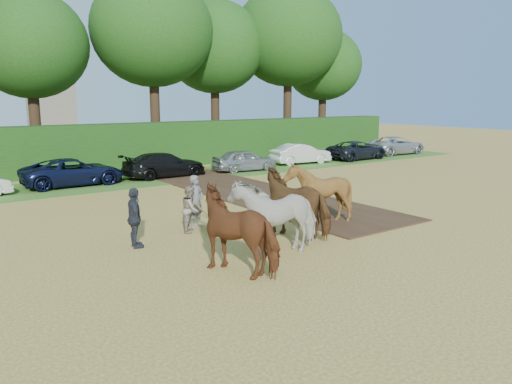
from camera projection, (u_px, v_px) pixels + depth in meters
ground at (333, 227)px, 18.01m from camera, size 120.00×120.00×0.00m
earth_strip at (254, 193)px, 24.44m from camera, size 4.50×17.00×0.05m
grass_verge at (164, 178)px, 29.17m from camera, size 50.00×5.00×0.03m
hedgerow at (133, 146)px, 32.48m from camera, size 46.00×1.60×3.00m
spectator_near at (191, 209)px, 17.32m from camera, size 0.96×0.99×1.61m
spectator_far at (135, 218)px, 15.42m from camera, size 0.66×1.18×1.90m
plough_team at (284, 208)px, 15.98m from camera, size 7.56×6.54×2.28m
parked_cars at (234, 160)px, 31.85m from camera, size 41.17×3.29×1.48m
treeline at (84, 30)px, 32.65m from camera, size 48.70×10.60×14.21m
church at (45, 23)px, 61.59m from camera, size 5.20×5.20×27.00m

